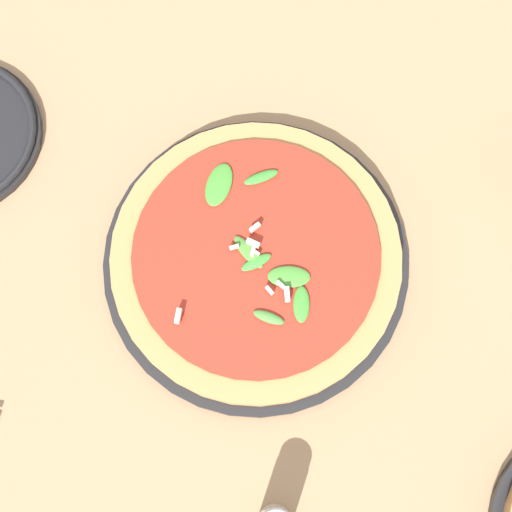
{
  "coord_description": "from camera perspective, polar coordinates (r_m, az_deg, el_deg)",
  "views": [
    {
      "loc": [
        -0.11,
        -0.19,
        0.7
      ],
      "look_at": [
        -0.04,
        -0.02,
        0.03
      ],
      "focal_mm": 50.0,
      "sensor_mm": 36.0,
      "label": 1
    }
  ],
  "objects": [
    {
      "name": "ground_plane",
      "position": [
        0.74,
        1.89,
        2.1
      ],
      "size": [
        6.0,
        6.0,
        0.0
      ],
      "primitive_type": "plane",
      "color": "#9E7A56"
    },
    {
      "name": "pizza_arugula_main",
      "position": [
        0.71,
        0.0,
        -0.28
      ],
      "size": [
        0.31,
        0.31,
        0.05
      ],
      "color": "black",
      "rests_on": "ground_plane"
    }
  ]
}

